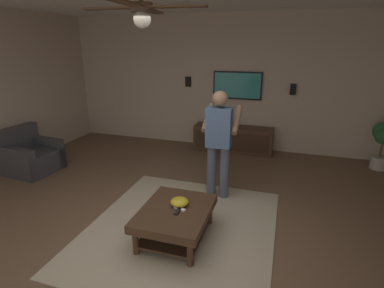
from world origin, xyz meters
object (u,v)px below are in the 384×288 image
Objects in this scene: tv at (237,85)px; wall_speaker_left at (293,89)px; bowl at (179,202)px; remote_white at (180,209)px; person_standing at (219,139)px; armchair at (31,157)px; vase_round at (213,120)px; media_console at (233,139)px; coffee_table at (175,217)px; wall_speaker_right at (188,82)px; remote_black at (178,211)px; ceiling_fan at (142,11)px.

tv is 4.74× the size of wall_speaker_left.
bowl is 1.45× the size of remote_white.
tv is 0.64× the size of person_standing.
armchair is at bearing 92.50° from person_standing.
remote_white is (-1.20, 0.19, -0.52)m from person_standing.
vase_round is (2.26, -2.90, 0.38)m from armchair.
remote_white is (-3.31, 0.06, 0.14)m from media_console.
person_standing is at bearing -11.78° from coffee_table.
remote_black is at bearing -163.71° from wall_speaker_right.
remote_white is (-1.11, -3.31, 0.13)m from armchair.
remote_black is 0.68× the size of wall_speaker_right.
coffee_table is at bearing -13.32° from armchair.
vase_round is at bearing -96.22° from media_console.
media_console is 2.22m from person_standing.
wall_speaker_left is (3.57, -1.25, 1.08)m from coffee_table.
media_console is 0.61m from vase_round.
media_console reaches higher than coffee_table.
bowl is (-3.46, 0.09, -0.96)m from tv.
ceiling_fan reaches higher than bowl.
wall_speaker_right reaches higher than vase_round.
remote_black is at bearing 172.15° from person_standing.
vase_round is 0.18× the size of ceiling_fan.
coffee_table is 3.88m from wall_speaker_right.
wall_speaker_left reaches higher than vase_round.
person_standing is 10.93× the size of remote_black.
vase_round is 1.77m from wall_speaker_left.
bowl is 3.30m from vase_round.
remote_black is at bearing -173.15° from vase_round.
media_console is at bearing -5.04° from ceiling_fan.
vase_round is at bearing 6.59° from bowl.
armchair is at bearing -176.57° from remote_white.
armchair is 0.85× the size of tv.
armchair is 3.44m from coffee_table.
remote_white and remote_black have the same top height.
remote_white is at bearing -12.99° from armchair.
bowl is at bearing -11.78° from armchair.
wall_speaker_left is 1.00× the size of wall_speaker_right.
wall_speaker_left reaches higher than remote_white.
person_standing is at bearing 157.02° from wall_speaker_left.
person_standing reaches higher than armchair.
coffee_table is 3.72m from tv.
armchair is at bearing -56.80° from media_console.
remote_white is 0.68× the size of wall_speaker_left.
vase_round reaches higher than remote_white.
bowl is at bearing -163.56° from wall_speaker_right.
coffee_table is at bearing -41.69° from ceiling_fan.
armchair is 0.73× the size of ceiling_fan.
wall_speaker_right is at bearing -102.81° from media_console.
tv is 2.41m from person_standing.
wall_speaker_left is (2.46, -4.51, 1.09)m from armchair.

